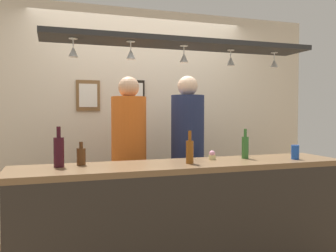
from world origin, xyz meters
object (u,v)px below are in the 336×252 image
(bottle_beer_brown_stubby, at_px, (81,156))
(picture_frame_crest, at_px, (137,91))
(person_right_navy_shirt, at_px, (188,144))
(cupcake, at_px, (212,155))
(drink_can, at_px, (295,152))
(bottle_wine_dark_red, at_px, (59,151))
(person_middle_orange_shirt, at_px, (129,147))
(bottle_beer_green_import, at_px, (245,147))
(picture_frame_caricature, at_px, (88,95))
(bottle_beer_amber_tall, at_px, (190,151))

(bottle_beer_brown_stubby, relative_size, picture_frame_crest, 0.69)
(person_right_navy_shirt, height_order, cupcake, person_right_navy_shirt)
(drink_can, bearing_deg, bottle_wine_dark_red, 174.43)
(person_middle_orange_shirt, xyz_separation_m, bottle_beer_green_import, (0.89, -0.68, 0.04))
(bottle_wine_dark_red, xyz_separation_m, picture_frame_caricature, (0.34, 1.32, 0.47))
(person_middle_orange_shirt, distance_m, bottle_beer_brown_stubby, 0.80)
(bottle_beer_amber_tall, distance_m, drink_can, 0.96)
(person_middle_orange_shirt, bearing_deg, bottle_beer_amber_tall, -68.58)
(person_middle_orange_shirt, height_order, bottle_beer_brown_stubby, person_middle_orange_shirt)
(bottle_beer_amber_tall, xyz_separation_m, drink_can, (0.95, -0.05, -0.04))
(bottle_beer_brown_stubby, height_order, picture_frame_crest, picture_frame_crest)
(cupcake, relative_size, picture_frame_caricature, 0.23)
(person_middle_orange_shirt, bearing_deg, drink_can, -34.08)
(cupcake, bearing_deg, person_right_navy_shirt, 87.08)
(person_right_navy_shirt, bearing_deg, picture_frame_crest, 120.62)
(bottle_beer_green_import, relative_size, picture_frame_crest, 1.00)
(drink_can, bearing_deg, bottle_beer_amber_tall, 176.86)
(bottle_beer_green_import, bearing_deg, bottle_wine_dark_red, 179.56)
(person_middle_orange_shirt, bearing_deg, picture_frame_caricature, 116.71)
(cupcake, bearing_deg, bottle_beer_green_import, -4.08)
(picture_frame_crest, bearing_deg, person_middle_orange_shirt, -109.93)
(person_right_navy_shirt, height_order, drink_can, person_right_navy_shirt)
(bottle_beer_green_import, distance_m, drink_can, 0.42)
(person_right_navy_shirt, distance_m, picture_frame_crest, 0.94)
(drink_can, xyz_separation_m, picture_frame_crest, (-1.04, 1.50, 0.58))
(drink_can, distance_m, picture_frame_caricature, 2.26)
(person_right_navy_shirt, distance_m, cupcake, 0.66)
(bottle_beer_brown_stubby, distance_m, picture_frame_crest, 1.58)
(bottle_beer_green_import, relative_size, cupcake, 3.33)
(person_middle_orange_shirt, xyz_separation_m, bottle_beer_amber_tall, (0.32, -0.81, 0.04))
(bottle_beer_green_import, height_order, bottle_beer_brown_stubby, bottle_beer_green_import)
(bottle_beer_green_import, bearing_deg, person_middle_orange_shirt, 142.41)
(person_right_navy_shirt, xyz_separation_m, cupcake, (-0.03, -0.66, -0.04))
(person_right_navy_shirt, xyz_separation_m, bottle_beer_amber_tall, (-0.30, -0.81, 0.02))
(person_middle_orange_shirt, height_order, picture_frame_crest, picture_frame_crest)
(drink_can, bearing_deg, picture_frame_crest, 124.59)
(picture_frame_caricature, bearing_deg, bottle_beer_brown_stubby, -98.10)
(bottle_wine_dark_red, xyz_separation_m, bottle_beer_amber_tall, (0.99, -0.14, -0.02))
(bottle_beer_amber_tall, bearing_deg, bottle_beer_green_import, 12.33)
(bottle_beer_amber_tall, height_order, bottle_beer_brown_stubby, bottle_beer_amber_tall)
(cupcake, bearing_deg, person_middle_orange_shirt, 131.33)
(bottle_beer_brown_stubby, xyz_separation_m, picture_frame_crest, (0.74, 1.27, 0.57))
(person_right_navy_shirt, relative_size, picture_frame_caricature, 5.20)
(bottle_wine_dark_red, distance_m, bottle_beer_amber_tall, 0.99)
(person_right_navy_shirt, distance_m, picture_frame_caricature, 1.25)
(bottle_wine_dark_red, distance_m, picture_frame_caricature, 1.44)
(person_middle_orange_shirt, relative_size, picture_frame_caricature, 5.12)
(picture_frame_caricature, bearing_deg, person_right_navy_shirt, -34.45)
(person_middle_orange_shirt, xyz_separation_m, picture_frame_crest, (0.23, 0.64, 0.58))
(person_middle_orange_shirt, xyz_separation_m, cupcake, (0.58, -0.66, -0.02))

